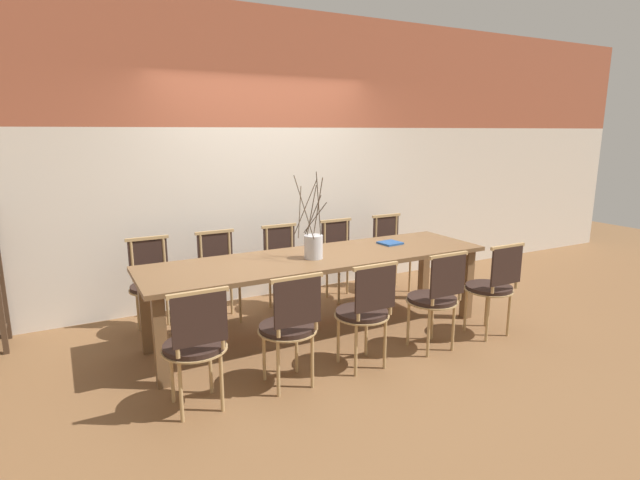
{
  "coord_description": "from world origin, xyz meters",
  "views": [
    {
      "loc": [
        -2.1,
        -3.95,
        1.9
      ],
      "look_at": [
        0.0,
        0.0,
        0.91
      ],
      "focal_mm": 28.0,
      "sensor_mm": 36.0,
      "label": 1
    }
  ],
  "objects_px": {
    "dining_table": "(320,265)",
    "book_stack": "(390,243)",
    "chair_near_center": "(365,309)",
    "chair_far_center": "(285,263)",
    "vase_centerpiece": "(313,245)"
  },
  "relations": [
    {
      "from": "dining_table",
      "to": "chair_near_center",
      "type": "height_order",
      "value": "chair_near_center"
    },
    {
      "from": "dining_table",
      "to": "book_stack",
      "type": "height_order",
      "value": "book_stack"
    },
    {
      "from": "chair_near_center",
      "to": "dining_table",
      "type": "bearing_deg",
      "value": 88.9
    },
    {
      "from": "chair_near_center",
      "to": "chair_far_center",
      "type": "relative_size",
      "value": 1.0
    },
    {
      "from": "chair_near_center",
      "to": "book_stack",
      "type": "height_order",
      "value": "chair_near_center"
    },
    {
      "from": "chair_near_center",
      "to": "chair_far_center",
      "type": "distance_m",
      "value": 1.6
    },
    {
      "from": "dining_table",
      "to": "chair_near_center",
      "type": "relative_size",
      "value": 3.61
    },
    {
      "from": "chair_near_center",
      "to": "book_stack",
      "type": "relative_size",
      "value": 4.01
    },
    {
      "from": "chair_far_center",
      "to": "chair_near_center",
      "type": "bearing_deg",
      "value": 89.71
    },
    {
      "from": "vase_centerpiece",
      "to": "dining_table",
      "type": "bearing_deg",
      "value": 28.2
    },
    {
      "from": "vase_centerpiece",
      "to": "book_stack",
      "type": "bearing_deg",
      "value": 9.2
    },
    {
      "from": "chair_far_center",
      "to": "vase_centerpiece",
      "type": "height_order",
      "value": "vase_centerpiece"
    },
    {
      "from": "dining_table",
      "to": "book_stack",
      "type": "relative_size",
      "value": 14.45
    },
    {
      "from": "chair_near_center",
      "to": "vase_centerpiece",
      "type": "bearing_deg",
      "value": 96.02
    },
    {
      "from": "dining_table",
      "to": "chair_far_center",
      "type": "height_order",
      "value": "chair_far_center"
    }
  ]
}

